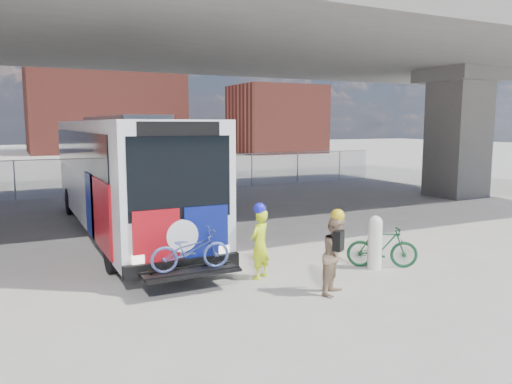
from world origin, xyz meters
TOP-DOWN VIEW (x-y plane):
  - ground at (0.00, 0.00)m, footprint 160.00×160.00m
  - bus at (-2.00, 3.01)m, footprint 2.67×12.90m
  - overpass at (0.00, 4.00)m, footprint 40.00×16.00m
  - chainlink_fence at (0.00, 12.00)m, footprint 30.00×0.06m
  - brick_buildings at (1.23, 48.23)m, footprint 54.00×22.00m
  - smokestack at (14.00, 55.00)m, footprint 2.20×2.20m
  - bollard at (2.55, -3.85)m, footprint 0.34×0.34m
  - cyclist_hivis at (-0.28, -3.32)m, footprint 0.69×0.61m
  - cyclist_tan at (0.67, -4.92)m, footprint 0.99×0.95m
  - bike_parked at (2.76, -3.87)m, footprint 1.69×1.31m

SIDE VIEW (x-z plane):
  - ground at x=0.00m, z-range 0.00..0.00m
  - bike_parked at x=2.76m, z-range 0.00..1.02m
  - bollard at x=2.55m, z-range 0.05..1.34m
  - cyclist_tan at x=0.67m, z-range -0.05..1.71m
  - cyclist_hivis at x=-0.28m, z-range -0.03..1.70m
  - chainlink_fence at x=0.00m, z-range -13.58..16.42m
  - bus at x=-2.00m, z-range 0.26..3.95m
  - brick_buildings at x=1.23m, z-range -0.58..11.42m
  - overpass at x=0.00m, z-range 2.57..10.52m
  - smokestack at x=14.00m, z-range 0.00..25.00m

